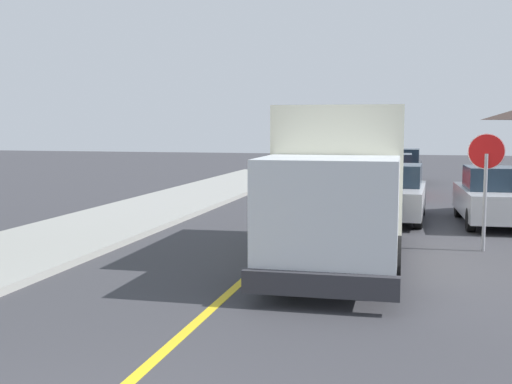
{
  "coord_description": "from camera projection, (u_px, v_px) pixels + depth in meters",
  "views": [
    {
      "loc": [
        3.01,
        -3.97,
        2.83
      ],
      "look_at": [
        -0.31,
        9.37,
        1.4
      ],
      "focal_mm": 45.08,
      "sensor_mm": 36.0,
      "label": 1
    }
  ],
  "objects": [
    {
      "name": "centre_line_yellow",
      "position": [
        276.0,
        251.0,
        14.5
      ],
      "size": [
        0.16,
        56.0,
        0.01
      ],
      "primitive_type": "cube",
      "color": "gold",
      "rests_on": "ground"
    },
    {
      "name": "parked_car_mid",
      "position": [
        391.0,
        175.0,
        26.36
      ],
      "size": [
        1.83,
        4.41,
        1.67
      ],
      "color": "maroon",
      "rests_on": "ground"
    },
    {
      "name": "parked_car_far",
      "position": [
        403.0,
        167.0,
        31.91
      ],
      "size": [
        1.9,
        4.44,
        1.67
      ],
      "color": "black",
      "rests_on": "ground"
    },
    {
      "name": "stop_sign",
      "position": [
        486.0,
        169.0,
        14.35
      ],
      "size": [
        0.8,
        0.1,
        2.65
      ],
      "color": "gray",
      "rests_on": "ground"
    },
    {
      "name": "parked_car_near",
      "position": [
        393.0,
        194.0,
        19.13
      ],
      "size": [
        1.97,
        4.47,
        1.67
      ],
      "color": "#B7B7BC",
      "rests_on": "ground"
    },
    {
      "name": "box_truck",
      "position": [
        344.0,
        177.0,
        13.33
      ],
      "size": [
        2.53,
        7.22,
        3.2
      ],
      "color": "#F2EDCC",
      "rests_on": "ground"
    },
    {
      "name": "parked_van_across",
      "position": [
        494.0,
        197.0,
        18.28
      ],
      "size": [
        2.01,
        4.48,
        1.67
      ],
      "color": "#B7B7BC",
      "rests_on": "ground"
    }
  ]
}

